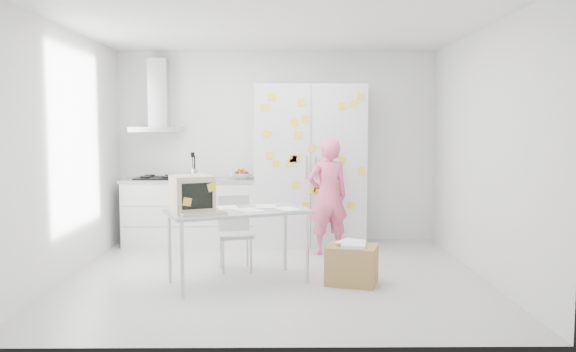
{
  "coord_description": "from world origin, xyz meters",
  "views": [
    {
      "loc": [
        0.08,
        -6.04,
        1.63
      ],
      "look_at": [
        0.14,
        0.6,
        1.05
      ],
      "focal_mm": 35.0,
      "sensor_mm": 36.0,
      "label": 1
    }
  ],
  "objects_px": {
    "person": "(328,196)",
    "cardboard_box": "(352,264)",
    "desk": "(209,202)",
    "chair": "(235,228)"
  },
  "relations": [
    {
      "from": "chair",
      "to": "cardboard_box",
      "type": "relative_size",
      "value": 1.41
    },
    {
      "from": "person",
      "to": "chair",
      "type": "xyz_separation_m",
      "value": [
        -1.13,
        -0.77,
        -0.27
      ]
    },
    {
      "from": "person",
      "to": "cardboard_box",
      "type": "relative_size",
      "value": 2.49
    },
    {
      "from": "cardboard_box",
      "to": "desk",
      "type": "bearing_deg",
      "value": -178.41
    },
    {
      "from": "person",
      "to": "desk",
      "type": "bearing_deg",
      "value": 30.62
    },
    {
      "from": "person",
      "to": "cardboard_box",
      "type": "distance_m",
      "value": 1.5
    },
    {
      "from": "person",
      "to": "desk",
      "type": "distance_m",
      "value": 1.96
    },
    {
      "from": "desk",
      "to": "cardboard_box",
      "type": "xyz_separation_m",
      "value": [
        1.47,
        0.04,
        -0.66
      ]
    },
    {
      "from": "person",
      "to": "cardboard_box",
      "type": "xyz_separation_m",
      "value": [
        0.14,
        -1.39,
        -0.54
      ]
    },
    {
      "from": "desk",
      "to": "cardboard_box",
      "type": "height_order",
      "value": "desk"
    }
  ]
}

